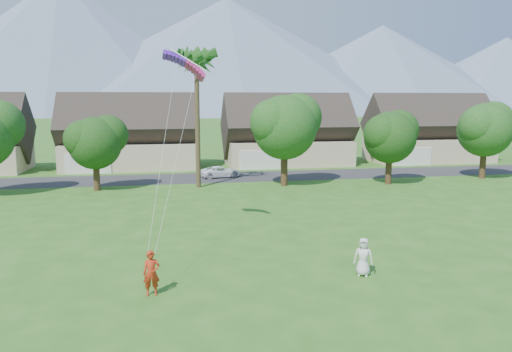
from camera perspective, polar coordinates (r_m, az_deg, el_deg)
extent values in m
plane|color=#2D6019|center=(19.48, 5.52, -15.65)|extent=(500.00, 500.00, 0.00)
cube|color=#2D2D30|center=(51.91, -4.79, -0.17)|extent=(90.00, 7.00, 0.01)
imported|color=#B42D14|center=(21.36, -11.86, -10.81)|extent=(0.70, 0.47, 1.90)
imported|color=silver|center=(23.68, 12.17, -9.02)|extent=(1.02, 0.89, 1.77)
imported|color=white|center=(51.89, -4.04, 0.49)|extent=(4.51, 2.75, 1.17)
cone|color=slate|center=(282.81, -21.16, 13.67)|extent=(190.00, 190.00, 70.00)
cone|color=slate|center=(280.18, -3.29, 13.46)|extent=(240.00, 240.00, 62.00)
cone|color=slate|center=(304.39, 14.16, 11.70)|extent=(200.00, 200.00, 50.00)
cone|color=slate|center=(344.92, 26.53, 10.27)|extent=(180.00, 180.00, 45.00)
cube|color=beige|center=(60.53, -14.17, 2.30)|extent=(15.00, 8.00, 3.00)
cube|color=#382D28|center=(60.26, -14.29, 5.41)|extent=(15.75, 8.15, 8.15)
cube|color=silver|center=(57.01, -18.63, 1.32)|extent=(4.80, 0.12, 2.20)
cube|color=beige|center=(62.22, 3.58, 2.72)|extent=(15.00, 8.00, 3.00)
cube|color=#382D28|center=(61.96, 3.61, 5.74)|extent=(15.75, 8.15, 8.15)
cube|color=silver|center=(57.43, 0.48, 1.83)|extent=(4.80, 0.12, 2.20)
cube|color=beige|center=(69.29, 19.03, 2.87)|extent=(15.00, 8.00, 3.00)
cube|color=#382D28|center=(69.06, 19.17, 5.59)|extent=(15.75, 8.15, 8.15)
cube|color=silver|center=(63.78, 17.50, 2.12)|extent=(4.80, 0.12, 2.20)
cylinder|color=#47301C|center=(46.46, -17.74, -0.26)|extent=(0.56, 0.56, 2.18)
sphere|color=#214916|center=(46.10, -17.92, 3.59)|extent=(4.62, 4.62, 4.62)
cylinder|color=#47301C|center=(46.83, 3.25, 0.61)|extent=(0.62, 0.62, 2.82)
sphere|color=#214916|center=(46.43, 3.29, 5.56)|extent=(5.98, 5.98, 5.98)
cylinder|color=#47301C|center=(49.26, 14.90, 0.43)|extent=(0.58, 0.58, 2.30)
sphere|color=#214916|center=(48.90, 15.06, 4.28)|extent=(4.90, 4.90, 4.90)
cylinder|color=#47301C|center=(56.05, 24.48, 1.05)|extent=(0.60, 0.60, 2.56)
sphere|color=#214916|center=(55.72, 24.72, 4.80)|extent=(5.44, 5.44, 5.44)
cylinder|color=#4C3D26|center=(45.68, -6.71, 6.15)|extent=(0.44, 0.44, 12.00)
sphere|color=#286021|center=(45.83, -6.85, 14.04)|extent=(3.00, 3.00, 3.00)
cube|color=#5C1BCF|center=(28.82, -9.36, 12.65)|extent=(1.39, 1.13, 0.50)
cube|color=#BB2371|center=(28.88, -6.73, 12.70)|extent=(1.39, 1.13, 0.50)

